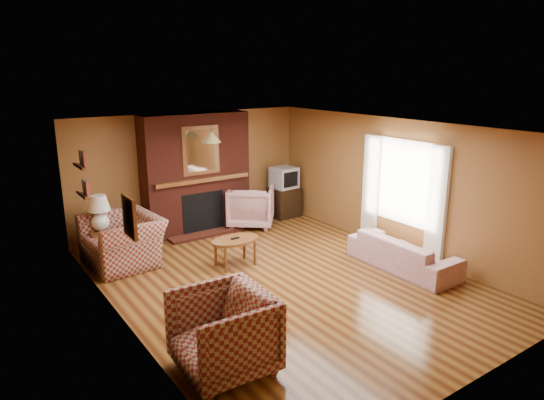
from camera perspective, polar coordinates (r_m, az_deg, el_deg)
floor at (r=7.78m, az=1.37°, el=-9.35°), size 6.50×6.50×0.00m
ceiling at (r=7.13m, az=1.49°, el=8.48°), size 6.50×6.50×0.00m
wall_back at (r=10.10m, az=-9.54°, el=3.35°), size 6.50×0.00×6.50m
wall_front at (r=5.27m, az=23.04°, el=-8.78°), size 6.50×0.00×6.50m
wall_left at (r=6.29m, az=-17.35°, el=-4.36°), size 0.00×6.50×6.50m
wall_right at (r=9.03m, az=14.35°, el=1.69°), size 0.00×6.50×6.50m
fireplace at (r=9.87m, az=-8.87°, el=3.00°), size 2.20×0.82×2.40m
window_right at (r=8.88m, az=15.08°, el=0.94°), size 0.10×1.85×2.00m
bookshelf at (r=7.96m, az=-21.43°, el=2.79°), size 0.09×0.55×0.71m
botanical_print at (r=5.92m, az=-16.41°, el=-1.94°), size 0.05×0.40×0.50m
pendant_light at (r=9.12m, az=-7.17°, el=7.30°), size 0.36×0.36×0.48m
plaid_loveseat at (r=8.63m, az=-17.15°, el=-4.56°), size 1.22×1.37×0.84m
plaid_armchair at (r=5.48m, az=-5.80°, el=-15.29°), size 1.06×1.03×0.92m
floral_sofa at (r=8.38m, az=15.18°, el=-6.02°), size 0.76×1.91×0.56m
floral_armchair at (r=10.23m, az=-2.50°, el=-0.73°), size 1.31×1.31×0.86m
coffee_table at (r=8.19m, az=-4.35°, el=-4.99°), size 0.85×0.52×0.50m
side_table at (r=8.93m, az=-19.30°, el=-5.07°), size 0.41×0.41×0.54m
table_lamp at (r=8.74m, az=-19.65°, el=-1.25°), size 0.38×0.38×0.62m
tv_stand at (r=10.94m, az=1.41°, el=-0.21°), size 0.62×0.57×0.66m
crt_tv at (r=10.80m, az=1.45°, el=2.67°), size 0.54×0.54×0.47m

